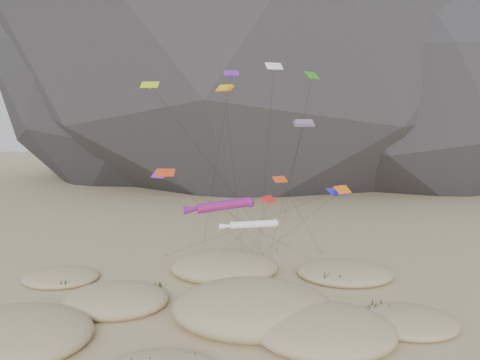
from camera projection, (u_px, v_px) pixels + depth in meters
name	position (u px, v px, depth m)	size (l,w,h in m)	color
ground	(219.00, 326.00, 47.59)	(500.00, 500.00, 0.00)	#CCB789
dunes	(212.00, 304.00, 51.18)	(51.27, 38.23, 4.52)	#CCB789
dune_grass	(210.00, 304.00, 50.96)	(40.51, 29.39, 1.55)	black
kite_stakes	(250.00, 254.00, 72.18)	(24.26, 5.30, 0.30)	#3F2D1E
rainbow_tube_kite	(221.00, 206.00, 54.98)	(10.60, 14.35, 11.71)	red
white_tube_kite	(250.00, 225.00, 54.41)	(9.60, 14.63, 9.38)	white
orange_parafoil	(225.00, 91.00, 61.19)	(3.04, 11.99, 25.38)	#E8A40C
multi_parafoil	(303.00, 125.00, 53.72)	(4.86, 16.36, 20.88)	red
delta_kites	(250.00, 143.00, 56.31)	(24.98, 23.75, 28.13)	#B4D616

